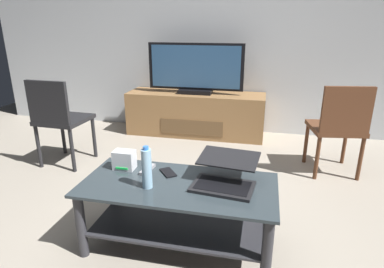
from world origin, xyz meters
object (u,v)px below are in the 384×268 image
(television, at_px, (195,70))
(dining_chair, at_px, (339,125))
(side_chair, at_px, (59,117))
(water_bottle_near, at_px, (147,168))
(coffee_table, at_px, (179,204))
(cell_phone, at_px, (168,173))
(router_box, at_px, (124,160))
(media_cabinet, at_px, (196,114))
(tv_remote, at_px, (147,169))
(laptop, at_px, (225,175))

(television, distance_m, dining_chair, 1.77)
(side_chair, relative_size, water_bottle_near, 3.35)
(dining_chair, distance_m, side_chair, 2.62)
(coffee_table, xyz_separation_m, dining_chair, (1.15, 1.31, 0.19))
(television, bearing_deg, cell_phone, -82.82)
(coffee_table, relative_size, side_chair, 1.36)
(coffee_table, relative_size, router_box, 8.49)
(dining_chair, distance_m, cell_phone, 1.73)
(media_cabinet, relative_size, side_chair, 1.96)
(water_bottle_near, height_order, tv_remote, water_bottle_near)
(media_cabinet, distance_m, water_bottle_near, 2.29)
(television, relative_size, water_bottle_near, 4.47)
(cell_phone, bearing_deg, router_box, 141.33)
(router_box, xyz_separation_m, water_bottle_near, (0.24, -0.21, 0.06))
(media_cabinet, xyz_separation_m, dining_chair, (1.51, -0.87, 0.22))
(television, xyz_separation_m, tv_remote, (0.11, -2.03, -0.38))
(water_bottle_near, bearing_deg, media_cabinet, 94.82)
(dining_chair, distance_m, water_bottle_near, 1.92)
(dining_chair, bearing_deg, router_box, -142.84)
(coffee_table, distance_m, router_box, 0.47)
(side_chair, bearing_deg, cell_phone, -31.49)
(cell_phone, bearing_deg, dining_chair, 5.98)
(media_cabinet, relative_size, cell_phone, 12.18)
(side_chair, relative_size, router_box, 6.23)
(media_cabinet, distance_m, side_chair, 1.66)
(side_chair, distance_m, cell_phone, 1.58)
(television, xyz_separation_m, dining_chair, (1.51, -0.85, -0.34))
(television, relative_size, tv_remote, 7.28)
(tv_remote, bearing_deg, laptop, -1.56)
(media_cabinet, relative_size, router_box, 12.19)
(dining_chair, height_order, router_box, dining_chair)
(coffee_table, bearing_deg, tv_remote, 152.13)
(television, distance_m, cell_phone, 2.09)
(media_cabinet, height_order, cell_phone, media_cabinet)
(coffee_table, height_order, media_cabinet, media_cabinet)
(router_box, bearing_deg, media_cabinet, 88.65)
(laptop, relative_size, water_bottle_near, 1.59)
(coffee_table, bearing_deg, water_bottle_near, -153.38)
(media_cabinet, bearing_deg, tv_remote, -86.87)
(dining_chair, height_order, side_chair, side_chair)
(water_bottle_near, relative_size, tv_remote, 1.63)
(television, height_order, router_box, television)
(dining_chair, relative_size, cell_phone, 6.15)
(television, distance_m, side_chair, 1.66)
(media_cabinet, relative_size, water_bottle_near, 6.55)
(laptop, height_order, router_box, laptop)
(cell_phone, relative_size, tv_remote, 0.88)
(router_box, bearing_deg, coffee_table, -17.74)
(television, relative_size, laptop, 2.81)
(dining_chair, height_order, laptop, dining_chair)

